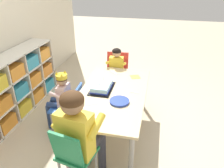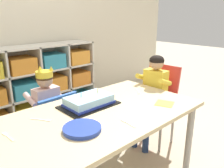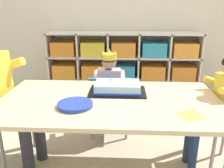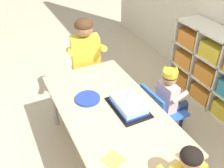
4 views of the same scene
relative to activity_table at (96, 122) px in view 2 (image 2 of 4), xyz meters
The scene contains 13 objects.
storage_cubby_shelf 1.47m from the activity_table, 86.51° to the left, with size 1.87×0.35×0.87m.
activity_table is the anchor object (origin of this frame).
classroom_chair_blue 0.58m from the activity_table, 93.73° to the left, with size 0.39×0.37×0.61m.
child_with_crown 0.66m from the activity_table, 93.56° to the left, with size 0.30×0.31×0.81m.
classroom_chair_guest_side 0.88m from the activity_table, ahead, with size 0.33×0.38×0.76m.
guest_at_table_side 0.77m from the activity_table, ahead, with size 0.31×0.30×0.87m.
birthday_cake_on_tray 0.18m from the activity_table, 70.77° to the left, with size 0.40×0.26×0.11m.
paper_plate_stack 0.25m from the activity_table, 149.04° to the right, with size 0.22×0.22×0.02m, color #233DA3.
paper_napkin_square 0.52m from the activity_table, 23.81° to the right, with size 0.12×0.12×0.00m, color #F4DB4C.
fork_near_cake_tray 0.55m from the activity_table, 10.23° to the left, with size 0.09×0.11×0.00m.
fork_by_napkin 0.55m from the activity_table, 169.31° to the left, with size 0.02×0.12×0.00m.
fork_near_child_seat 0.35m from the activity_table, 152.69° to the left, with size 0.09×0.12×0.00m.
fork_at_table_front_edge 0.25m from the activity_table, 77.75° to the right, with size 0.03×0.12×0.00m.
Camera 2 is at (-0.87, -1.07, 1.22)m, focal length 36.35 mm.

